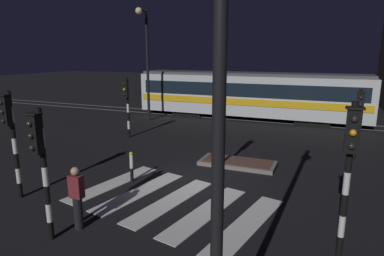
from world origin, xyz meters
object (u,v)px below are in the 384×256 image
(traffic_light_corner_far_right, at_px, (359,114))
(traffic_light_median_centre, at_px, (219,121))
(street_lamp_trackside_left, at_px, (145,52))
(traffic_light_corner_near_right, at_px, (349,159))
(tram, at_px, (248,94))
(traffic_light_corner_far_left, at_px, (127,99))
(bollard_island_edge, at_px, (132,167))
(traffic_light_corner_near_left, at_px, (10,129))
(pedestrian_waiting_at_kerb, at_px, (77,198))
(street_lamp_near_kerb, at_px, (214,35))
(traffic_light_kerb_mid_left, at_px, (40,156))

(traffic_light_corner_far_right, height_order, traffic_light_median_centre, traffic_light_corner_far_right)
(street_lamp_trackside_left, bearing_deg, traffic_light_corner_near_right, -45.42)
(traffic_light_median_centre, bearing_deg, tram, 97.08)
(traffic_light_corner_far_left, relative_size, bollard_island_edge, 2.95)
(traffic_light_corner_near_left, relative_size, pedestrian_waiting_at_kerb, 2.01)
(traffic_light_corner_near_right, bearing_deg, street_lamp_near_kerb, -116.46)
(traffic_light_median_centre, distance_m, traffic_light_corner_far_left, 6.89)
(traffic_light_median_centre, height_order, pedestrian_waiting_at_kerb, traffic_light_median_centre)
(pedestrian_waiting_at_kerb, bearing_deg, street_lamp_trackside_left, 112.79)
(traffic_light_corner_near_right, height_order, street_lamp_near_kerb, street_lamp_near_kerb)
(traffic_light_corner_far_left, xyz_separation_m, street_lamp_near_kerb, (8.71, -11.23, 2.58))
(traffic_light_corner_near_right, bearing_deg, traffic_light_median_centre, 133.43)
(traffic_light_kerb_mid_left, height_order, pedestrian_waiting_at_kerb, traffic_light_kerb_mid_left)
(traffic_light_corner_far_left, relative_size, pedestrian_waiting_at_kerb, 1.92)
(traffic_light_corner_far_left, distance_m, street_lamp_near_kerb, 14.44)
(traffic_light_corner_near_left, xyz_separation_m, street_lamp_near_kerb, (7.62, -3.21, 2.48))
(street_lamp_trackside_left, height_order, pedestrian_waiting_at_kerb, street_lamp_trackside_left)
(traffic_light_median_centre, bearing_deg, bollard_island_edge, -136.80)
(traffic_light_corner_far_left, xyz_separation_m, bollard_island_edge, (3.67, -5.38, -1.61))
(traffic_light_corner_far_left, bearing_deg, traffic_light_corner_far_right, 1.66)
(street_lamp_near_kerb, bearing_deg, traffic_light_corner_near_right, 63.54)
(traffic_light_median_centre, distance_m, bollard_island_edge, 3.75)
(street_lamp_trackside_left, relative_size, street_lamp_near_kerb, 0.98)
(street_lamp_near_kerb, height_order, tram, street_lamp_near_kerb)
(traffic_light_corner_near_right, distance_m, traffic_light_corner_far_left, 12.97)
(traffic_light_corner_near_left, relative_size, traffic_light_median_centre, 1.14)
(tram, bearing_deg, traffic_light_corner_far_left, -121.51)
(traffic_light_median_centre, relative_size, pedestrian_waiting_at_kerb, 1.77)
(street_lamp_near_kerb, height_order, pedestrian_waiting_at_kerb, street_lamp_near_kerb)
(traffic_light_median_centre, bearing_deg, traffic_light_kerb_mid_left, -109.45)
(bollard_island_edge, bearing_deg, pedestrian_waiting_at_kerb, -81.32)
(traffic_light_median_centre, height_order, tram, tram)
(traffic_light_kerb_mid_left, xyz_separation_m, tram, (0.95, 17.42, -0.45))
(traffic_light_kerb_mid_left, distance_m, traffic_light_corner_far_left, 10.29)
(street_lamp_near_kerb, distance_m, pedestrian_waiting_at_kerb, 6.45)
(pedestrian_waiting_at_kerb, bearing_deg, traffic_light_kerb_mid_left, -110.56)
(traffic_light_corner_far_right, relative_size, traffic_light_median_centre, 1.02)
(traffic_light_kerb_mid_left, height_order, tram, tram)
(street_lamp_near_kerb, bearing_deg, street_lamp_trackside_left, 122.70)
(tram, bearing_deg, traffic_light_corner_near_right, -69.84)
(traffic_light_corner_near_right, distance_m, street_lamp_trackside_left, 17.14)
(traffic_light_median_centre, xyz_separation_m, street_lamp_near_kerb, (2.52, -8.22, 2.75))
(traffic_light_median_centre, xyz_separation_m, pedestrian_waiting_at_kerb, (-2.01, -5.75, -1.12))
(tram, bearing_deg, traffic_light_median_centre, -82.92)
(traffic_light_median_centre, height_order, traffic_light_corner_far_left, traffic_light_corner_far_left)
(bollard_island_edge, bearing_deg, street_lamp_near_kerb, -49.19)
(traffic_light_corner_far_left, height_order, street_lamp_trackside_left, street_lamp_trackside_left)
(traffic_light_corner_near_left, height_order, bollard_island_edge, traffic_light_corner_near_left)
(traffic_light_corner_near_left, relative_size, traffic_light_corner_far_left, 1.05)
(traffic_light_corner_near_left, bearing_deg, traffic_light_corner_far_left, 97.76)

